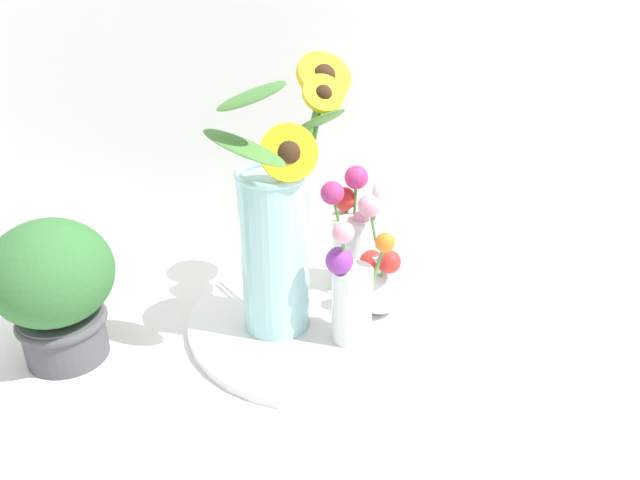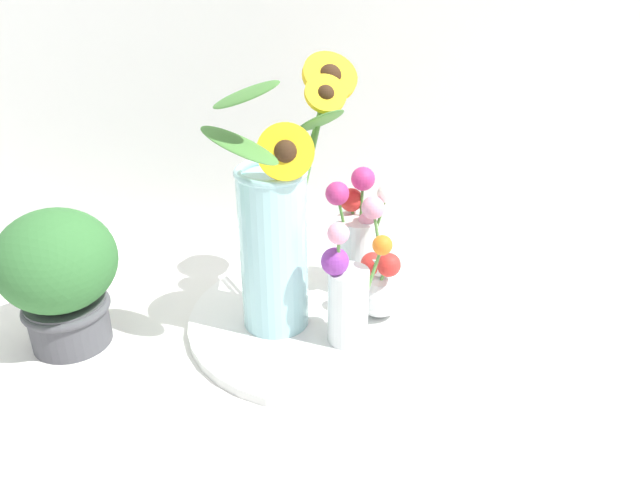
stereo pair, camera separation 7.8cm
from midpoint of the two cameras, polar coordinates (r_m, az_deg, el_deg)
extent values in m
plane|color=silver|center=(0.93, -3.57, -11.75)|extent=(6.00, 6.00, 0.00)
cylinder|color=white|center=(1.02, -2.21, -7.31)|extent=(0.42, 0.42, 0.02)
cylinder|color=#9ED1D6|center=(0.94, -6.55, -1.35)|extent=(0.10, 0.10, 0.25)
torus|color=#9ED1D6|center=(0.88, -6.98, 6.01)|extent=(0.11, 0.11, 0.01)
cylinder|color=#4C8438|center=(0.92, -4.10, 3.88)|extent=(0.07, 0.07, 0.28)
cylinder|color=yellow|center=(0.90, -2.23, 13.19)|extent=(0.07, 0.05, 0.06)
sphere|color=#382314|center=(0.90, -2.23, 13.19)|extent=(0.03, 0.03, 0.03)
cylinder|color=#4C8438|center=(0.90, -6.14, 0.67)|extent=(0.03, 0.04, 0.25)
cylinder|color=yellow|center=(0.84, -5.57, 7.90)|extent=(0.09, 0.04, 0.08)
sphere|color=#382314|center=(0.84, -5.57, 7.90)|extent=(0.03, 0.03, 0.03)
cylinder|color=#4C8438|center=(0.96, -4.12, 5.51)|extent=(0.08, 0.10, 0.27)
cylinder|color=yellow|center=(0.97, -2.03, 14.68)|extent=(0.09, 0.07, 0.08)
sphere|color=#382314|center=(0.97, -2.03, 14.68)|extent=(0.03, 0.03, 0.03)
cylinder|color=#4C8438|center=(0.96, -4.76, 4.28)|extent=(0.10, 0.10, 0.30)
cylinder|color=yellow|center=(0.96, -2.04, 14.74)|extent=(0.10, 0.07, 0.08)
sphere|color=#382314|center=(0.96, -2.04, 14.74)|extent=(0.04, 0.04, 0.04)
ellipsoid|color=#477F38|center=(0.81, -9.74, 8.31)|extent=(0.13, 0.11, 0.05)
ellipsoid|color=#477F38|center=(0.89, -2.65, 10.77)|extent=(0.09, 0.13, 0.07)
ellipsoid|color=#477F38|center=(0.79, -9.23, 12.80)|extent=(0.10, 0.08, 0.05)
cylinder|color=white|center=(0.93, 0.52, -5.96)|extent=(0.06, 0.06, 0.12)
cylinder|color=#568E42|center=(0.91, -0.50, -4.21)|extent=(0.01, 0.02, 0.09)
sphere|color=purple|center=(0.88, -0.74, -1.96)|extent=(0.04, 0.04, 0.04)
cylinder|color=#568E42|center=(0.89, -0.34, -3.14)|extent=(0.01, 0.02, 0.14)
sphere|color=pink|center=(0.85, -0.46, 0.63)|extent=(0.03, 0.03, 0.03)
cylinder|color=#568E42|center=(0.92, 2.29, -4.28)|extent=(0.04, 0.02, 0.13)
sphere|color=orange|center=(0.90, 3.51, -0.28)|extent=(0.03, 0.03, 0.03)
sphere|color=white|center=(1.00, 3.15, -4.62)|extent=(0.08, 0.08, 0.08)
cylinder|color=white|center=(0.98, 3.22, -1.99)|extent=(0.04, 0.04, 0.03)
cylinder|color=#568E42|center=(0.98, 3.22, -3.70)|extent=(0.02, 0.03, 0.07)
sphere|color=red|center=(0.95, 4.02, -2.06)|extent=(0.04, 0.04, 0.04)
cylinder|color=#568E42|center=(0.99, 2.69, -4.09)|extent=(0.01, 0.02, 0.07)
sphere|color=red|center=(0.98, 2.49, -2.06)|extent=(0.04, 0.04, 0.04)
cylinder|color=#568E42|center=(1.00, 3.02, -0.70)|extent=(0.03, 0.04, 0.12)
sphere|color=pink|center=(0.99, 2.28, 3.10)|extent=(0.04, 0.04, 0.04)
cylinder|color=white|center=(1.07, 0.85, -1.07)|extent=(0.07, 0.07, 0.13)
cylinder|color=#4C8438|center=(1.03, -0.24, 0.73)|extent=(0.03, 0.01, 0.14)
sphere|color=#C6337A|center=(1.00, -1.08, 4.28)|extent=(0.04, 0.04, 0.04)
cylinder|color=#4C8438|center=(1.06, 1.04, 1.60)|extent=(0.01, 0.01, 0.16)
sphere|color=#C6337A|center=(1.03, 1.18, 5.71)|extent=(0.04, 0.04, 0.04)
cylinder|color=#4C8438|center=(1.06, 0.55, 0.82)|extent=(0.02, 0.03, 0.11)
sphere|color=red|center=(1.05, 0.13, 3.74)|extent=(0.04, 0.04, 0.04)
cylinder|color=#4C8438|center=(1.04, 2.46, 0.75)|extent=(0.03, 0.02, 0.15)
sphere|color=white|center=(1.00, 3.44, 4.45)|extent=(0.03, 0.03, 0.03)
cylinder|color=#4C8438|center=(1.06, 1.54, -0.62)|extent=(0.01, 0.01, 0.10)
sphere|color=pink|center=(1.03, 1.64, 1.93)|extent=(0.03, 0.03, 0.03)
cylinder|color=#4C4C51|center=(1.02, -24.36, -7.98)|extent=(0.12, 0.12, 0.07)
torus|color=#4C4C51|center=(1.01, -24.65, -6.71)|extent=(0.13, 0.13, 0.01)
ellipsoid|color=#336B33|center=(0.97, -25.54, -2.76)|extent=(0.17, 0.17, 0.15)
camera|label=1|loc=(0.04, -92.36, -1.20)|focal=35.00mm
camera|label=2|loc=(0.04, 87.64, 1.20)|focal=35.00mm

